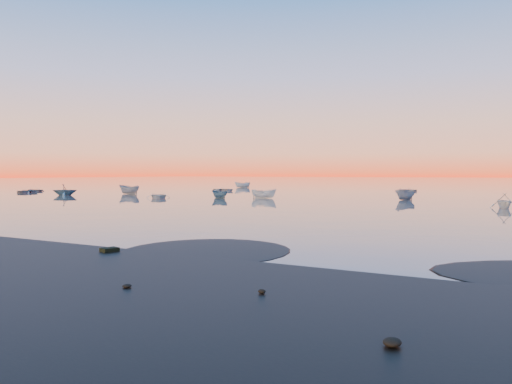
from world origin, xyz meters
The scene contains 6 objects.
ground centered at (0.00, 100.00, 0.00)m, with size 600.00×600.00×0.00m, color #655C54.
mud_lobes centered at (0.00, -1.00, 0.01)m, with size 140.00×6.00×0.07m, color black, non-canonical shape.
moored_fleet centered at (0.00, 53.00, 0.00)m, with size 124.00×58.00×1.20m, color silver, non-canonical shape.
boat_near_left centered at (-22.00, 33.16, 0.00)m, with size 4.45×1.85×1.11m, color silver.
boat_near_center centered at (-9.74, 40.61, 0.00)m, with size 3.73×1.58×1.29m, color silver.
boat_near_right centered at (20.07, 34.89, 0.00)m, with size 3.28×1.47×1.15m, color silver.
Camera 1 is at (22.38, -19.62, 3.45)m, focal length 35.00 mm.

